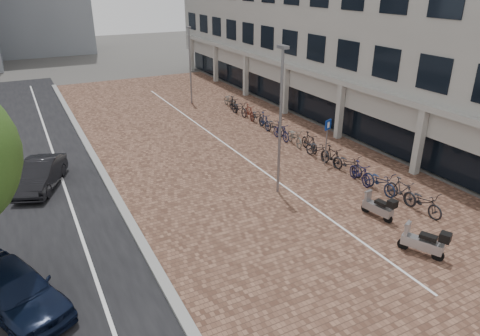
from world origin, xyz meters
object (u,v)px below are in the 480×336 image
Objects in this scene: car_dark at (40,175)px; scooter_front at (378,206)px; parking_sign at (327,135)px; scooter_back at (423,241)px; car_navy at (15,290)px.

car_dark reaches higher than scooter_front.
scooter_back is at bearing -124.60° from parking_sign.
scooter_front is 5.75m from parking_sign.
parking_sign reaches higher than scooter_back.
car_dark is 14.03m from parking_sign.
car_dark is at bearing 131.97° from scooter_front.
car_navy reaches higher than scooter_back.
parking_sign reaches higher than scooter_front.
scooter_back is at bearing -110.42° from scooter_front.
car_navy reaches higher than car_dark.
scooter_back is (11.42, -12.06, -0.09)m from car_dark.
car_dark is (1.35, 8.60, -0.06)m from car_navy.
parking_sign reaches higher than car_navy.
scooter_back is at bearing -24.40° from car_dark.
parking_sign is at bearing 50.41° from scooter_back.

